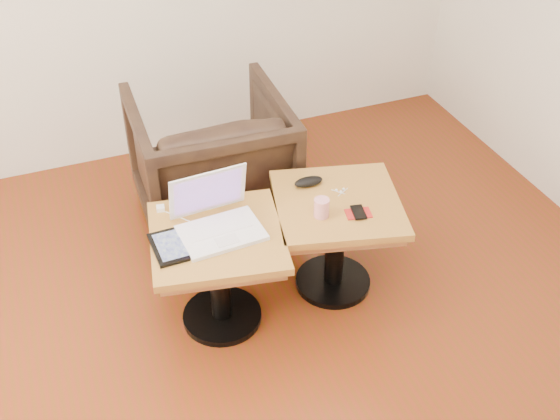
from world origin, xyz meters
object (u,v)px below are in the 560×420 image
object	(u,v)px
side_table_right	(336,223)
armchair	(211,160)
side_table_left	(218,256)
laptop	(217,219)
striped_cup	(321,208)

from	to	relation	value
side_table_right	armchair	world-z (taller)	armchair
side_table_left	armchair	world-z (taller)	armchair
side_table_right	laptop	bearing A→B (deg)	-166.77
laptop	striped_cup	bearing A→B (deg)	-13.86
side_table_left	laptop	xyz separation A→B (m)	(0.02, 0.04, 0.19)
laptop	armchair	size ratio (longest dim) A/B	0.46
striped_cup	armchair	size ratio (longest dim) A/B	0.11
side_table_left	side_table_right	bearing A→B (deg)	12.83
side_table_right	armchair	size ratio (longest dim) A/B	0.86
striped_cup	side_table_left	bearing A→B (deg)	174.36
side_table_right	armchair	xyz separation A→B (m)	(-0.40, 0.80, -0.02)
striped_cup	laptop	bearing A→B (deg)	169.93
striped_cup	armchair	world-z (taller)	armchair
laptop	striped_cup	distance (m)	0.49
side_table_left	striped_cup	world-z (taller)	striped_cup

